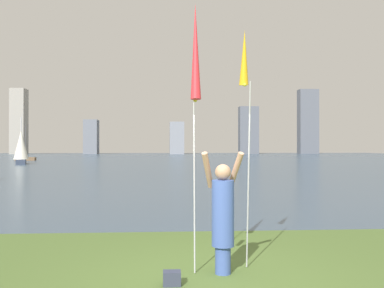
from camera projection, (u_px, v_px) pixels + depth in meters
name	position (u px, v px, depth m)	size (l,w,h in m)	color
ground	(170.00, 162.00, 57.28)	(120.00, 138.00, 0.12)	#4C662D
person	(223.00, 214.00, 6.69)	(0.70, 0.52, 1.91)	#3F59A5
kite_flag_left	(195.00, 56.00, 6.57)	(0.16, 0.54, 4.21)	#B2B2B7
kite_flag_right	(244.00, 66.00, 7.22)	(0.16, 0.66, 3.95)	#B2B2B7
bag	(172.00, 278.00, 6.13)	(0.25, 0.20, 0.20)	#33384C
sailboat_1	(26.00, 158.00, 59.54)	(2.71, 0.90, 4.93)	brown
sailboat_3	(21.00, 148.00, 47.81)	(1.97, 3.35, 5.26)	#333D51
skyline_tower_0	(19.00, 122.00, 107.21)	(3.49, 3.95, 16.36)	gray
skyline_tower_1	(91.00, 137.00, 109.83)	(3.45, 4.18, 8.75)	slate
skyline_tower_2	(177.00, 138.00, 108.43)	(3.57, 5.75, 8.07)	gray
skyline_tower_3	(248.00, 130.00, 110.62)	(4.89, 3.10, 12.21)	#565B66
skyline_tower_4	(308.00, 122.00, 114.55)	(5.06, 3.11, 17.14)	#565B66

